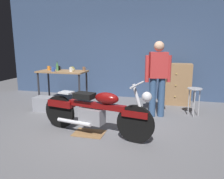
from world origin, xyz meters
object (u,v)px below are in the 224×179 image
at_px(person_standing, 158,76).
at_px(mug_blue_enamel, 53,69).
at_px(motorcycle, 95,111).
at_px(shop_stool, 194,94).
at_px(mug_black_matte, 59,68).
at_px(mug_yellow_tall, 72,69).
at_px(mug_orange_travel, 49,68).
at_px(mug_white_ceramic, 71,70).
at_px(storage_bin, 44,104).
at_px(mug_brown_stoneware, 84,69).
at_px(bottle, 57,67).
at_px(wooden_dresser, 175,84).

xyz_separation_m(person_standing, mug_blue_enamel, (-2.71, 0.31, 0.03)).
relative_size(motorcycle, person_standing, 1.30).
xyz_separation_m(person_standing, shop_stool, (0.81, 0.26, -0.43)).
bearing_deg(mug_black_matte, mug_yellow_tall, -7.55).
relative_size(motorcycle, mug_yellow_tall, 18.38).
bearing_deg(mug_orange_travel, mug_white_ceramic, -13.73).
relative_size(mug_black_matte, mug_yellow_tall, 0.99).
bearing_deg(mug_blue_enamel, storage_bin, -89.26).
height_order(storage_bin, mug_brown_stoneware, mug_brown_stoneware).
relative_size(storage_bin, bottle, 1.83).
distance_m(mug_white_ceramic, mug_blue_enamel, 0.48).
bearing_deg(shop_stool, storage_bin, -171.99).
bearing_deg(motorcycle, mug_white_ceramic, 137.14).
relative_size(wooden_dresser, mug_black_matte, 9.42).
bearing_deg(mug_brown_stoneware, bottle, -166.30).
distance_m(wooden_dresser, bottle, 3.22).
height_order(mug_black_matte, mug_yellow_tall, mug_black_matte).
distance_m(motorcycle, mug_white_ceramic, 2.14).
bearing_deg(mug_yellow_tall, mug_orange_travel, -178.90).
bearing_deg(mug_blue_enamel, mug_black_matte, 89.42).
bearing_deg(person_standing, mug_brown_stoneware, -33.99).
distance_m(storage_bin, mug_orange_travel, 1.15).
bearing_deg(mug_orange_travel, mug_yellow_tall, 1.10).
xyz_separation_m(shop_stool, mug_brown_stoneware, (-2.81, 0.41, 0.45)).
height_order(mug_black_matte, mug_orange_travel, mug_black_matte).
xyz_separation_m(wooden_dresser, mug_yellow_tall, (-2.71, -0.64, 0.40)).
bearing_deg(mug_black_matte, person_standing, -12.83).
bearing_deg(mug_blue_enamel, person_standing, -6.47).
xyz_separation_m(person_standing, mug_black_matte, (-2.71, 0.62, 0.03)).
bearing_deg(mug_black_matte, shop_stool, -5.84).
bearing_deg(shop_stool, bottle, 176.14).
height_order(mug_blue_enamel, bottle, bottle).
bearing_deg(bottle, mug_brown_stoneware, 13.70).
relative_size(shop_stool, mug_black_matte, 5.48).
distance_m(motorcycle, mug_yellow_tall, 2.33).
relative_size(wooden_dresser, mug_white_ceramic, 8.91).
relative_size(shop_stool, storage_bin, 1.45).
bearing_deg(motorcycle, wooden_dresser, 71.41).
bearing_deg(wooden_dresser, shop_stool, -67.48).
bearing_deg(storage_bin, mug_brown_stoneware, 51.60).
bearing_deg(mug_white_ceramic, mug_brown_stoneware, 50.64).
height_order(person_standing, mug_blue_enamel, person_standing).
height_order(storage_bin, mug_white_ceramic, mug_white_ceramic).
xyz_separation_m(mug_brown_stoneware, mug_yellow_tall, (-0.30, -0.10, 0.00)).
xyz_separation_m(mug_brown_stoneware, mug_white_ceramic, (-0.24, -0.30, 0.00)).
bearing_deg(storage_bin, mug_yellow_tall, 62.45).
bearing_deg(person_standing, wooden_dresser, -124.87).
distance_m(person_standing, mug_brown_stoneware, 2.10).
bearing_deg(mug_blue_enamel, mug_brown_stoneware, 26.23).
bearing_deg(person_standing, mug_white_ceramic, -24.85).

